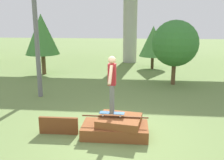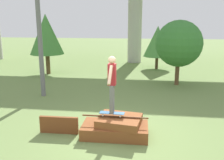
{
  "view_description": "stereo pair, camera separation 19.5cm",
  "coord_description": "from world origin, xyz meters",
  "px_view_note": "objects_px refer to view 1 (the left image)",
  "views": [
    {
      "loc": [
        0.6,
        -6.84,
        3.37
      ],
      "look_at": [
        -0.09,
        0.02,
        1.7
      ],
      "focal_mm": 40.0,
      "sensor_mm": 36.0,
      "label": 1
    },
    {
      "loc": [
        0.79,
        -6.82,
        3.37
      ],
      "look_at": [
        -0.09,
        0.02,
        1.7
      ],
      "focal_mm": 40.0,
      "sensor_mm": 36.0,
      "label": 2
    }
  ],
  "objects_px": {
    "skateboard": "(112,113)",
    "tree_behind_right": "(175,43)",
    "tree_mid_back": "(42,35)",
    "skater": "(112,81)",
    "tree_behind_left": "(153,41)"
  },
  "relations": [
    {
      "from": "skater",
      "to": "tree_mid_back",
      "type": "xyz_separation_m",
      "value": [
        -5.18,
        8.19,
        0.81
      ]
    },
    {
      "from": "tree_behind_left",
      "to": "tree_mid_back",
      "type": "bearing_deg",
      "value": -159.64
    },
    {
      "from": "skater",
      "to": "tree_behind_left",
      "type": "distance_m",
      "value": 10.92
    },
    {
      "from": "skateboard",
      "to": "tree_behind_right",
      "type": "relative_size",
      "value": 0.22
    },
    {
      "from": "tree_behind_right",
      "to": "tree_mid_back",
      "type": "relative_size",
      "value": 0.91
    },
    {
      "from": "tree_behind_left",
      "to": "tree_mid_back",
      "type": "xyz_separation_m",
      "value": [
        -6.96,
        -2.58,
        0.57
      ]
    },
    {
      "from": "skater",
      "to": "tree_behind_right",
      "type": "bearing_deg",
      "value": 67.46
    },
    {
      "from": "skater",
      "to": "tree_behind_left",
      "type": "relative_size",
      "value": 0.56
    },
    {
      "from": "tree_behind_left",
      "to": "tree_behind_right",
      "type": "distance_m",
      "value": 4.48
    },
    {
      "from": "tree_mid_back",
      "to": "skater",
      "type": "bearing_deg",
      "value": -57.7
    },
    {
      "from": "skateboard",
      "to": "tree_behind_right",
      "type": "distance_m",
      "value": 7.06
    },
    {
      "from": "tree_behind_right",
      "to": "tree_mid_back",
      "type": "xyz_separation_m",
      "value": [
        -7.82,
        1.81,
        0.31
      ]
    },
    {
      "from": "tree_mid_back",
      "to": "tree_behind_right",
      "type": "bearing_deg",
      "value": -13.01
    },
    {
      "from": "tree_behind_left",
      "to": "tree_behind_right",
      "type": "relative_size",
      "value": 0.88
    },
    {
      "from": "skateboard",
      "to": "skater",
      "type": "bearing_deg",
      "value": -90.0
    }
  ]
}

